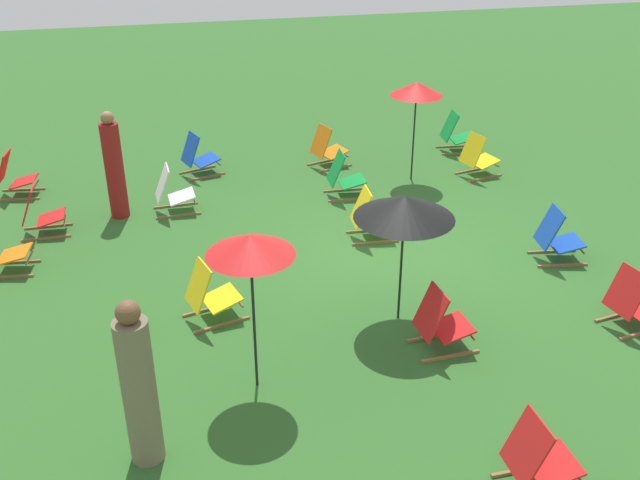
{
  "coord_description": "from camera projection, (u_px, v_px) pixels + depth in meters",
  "views": [
    {
      "loc": [
        -8.83,
        3.4,
        5.2
      ],
      "look_at": [
        0.0,
        1.2,
        0.5
      ],
      "focal_mm": 40.12,
      "sensor_mm": 36.0,
      "label": 1
    }
  ],
  "objects": [
    {
      "name": "deckchair_1",
      "position": [
        198.0,
        157.0,
        13.61
      ],
      "size": [
        0.69,
        0.87,
        0.83
      ],
      "rotation": [
        0.0,
        0.0,
        0.31
      ],
      "color": "olive",
      "rests_on": "ground"
    },
    {
      "name": "deckchair_14",
      "position": [
        172.0,
        192.0,
        12.1
      ],
      "size": [
        0.51,
        0.78,
        0.83
      ],
      "rotation": [
        0.0,
        0.0,
        0.05
      ],
      "color": "olive",
      "rests_on": "ground"
    },
    {
      "name": "umbrella_1",
      "position": [
        405.0,
        207.0,
        8.64
      ],
      "size": [
        1.25,
        1.25,
        1.74
      ],
      "color": "black",
      "rests_on": "ground"
    },
    {
      "name": "deckchair_5",
      "position": [
        538.0,
        459.0,
        6.6
      ],
      "size": [
        0.48,
        0.76,
        0.83
      ],
      "rotation": [
        0.0,
        0.0,
        0.0
      ],
      "color": "olive",
      "rests_on": "ground"
    },
    {
      "name": "deckchair_11",
      "position": [
        456.0,
        134.0,
        14.79
      ],
      "size": [
        0.55,
        0.8,
        0.83
      ],
      "rotation": [
        0.0,
        0.0,
        -0.1
      ],
      "color": "olive",
      "rests_on": "ground"
    },
    {
      "name": "deckchair_15",
      "position": [
        478.0,
        158.0,
        13.57
      ],
      "size": [
        0.63,
        0.84,
        0.83
      ],
      "rotation": [
        0.0,
        0.0,
        0.21
      ],
      "color": "olive",
      "rests_on": "ground"
    },
    {
      "name": "person_0",
      "position": [
        114.0,
        168.0,
        11.75
      ],
      "size": [
        0.4,
        0.4,
        1.83
      ],
      "rotation": [
        0.0,
        0.0,
        5.11
      ],
      "color": "maroon",
      "rests_on": "ground"
    },
    {
      "name": "deckchair_12",
      "position": [
        210.0,
        295.0,
        9.16
      ],
      "size": [
        0.65,
        0.85,
        0.83
      ],
      "rotation": [
        0.0,
        0.0,
        0.25
      ],
      "color": "olive",
      "rests_on": "ground"
    },
    {
      "name": "ground_plane",
      "position": [
        397.0,
        261.0,
        10.73
      ],
      "size": [
        40.0,
        40.0,
        0.0
      ],
      "primitive_type": "plane",
      "color": "#2D6026"
    },
    {
      "name": "deckchair_2",
      "position": [
        14.0,
        176.0,
        12.72
      ],
      "size": [
        0.57,
        0.81,
        0.83
      ],
      "rotation": [
        0.0,
        0.0,
        -0.13
      ],
      "color": "olive",
      "rests_on": "ground"
    },
    {
      "name": "deckchair_8",
      "position": [
        344.0,
        177.0,
        12.71
      ],
      "size": [
        0.51,
        0.78,
        0.83
      ],
      "rotation": [
        0.0,
        0.0,
        -0.05
      ],
      "color": "olive",
      "rests_on": "ground"
    },
    {
      "name": "deckchair_7",
      "position": [
        2.0,
        249.0,
        10.29
      ],
      "size": [
        0.57,
        0.81,
        0.83
      ],
      "rotation": [
        0.0,
        0.0,
        -0.13
      ],
      "color": "olive",
      "rests_on": "ground"
    },
    {
      "name": "deckchair_9",
      "position": [
        327.0,
        149.0,
        14.0
      ],
      "size": [
        0.68,
        0.87,
        0.83
      ],
      "rotation": [
        0.0,
        0.0,
        0.29
      ],
      "color": "olive",
      "rests_on": "ground"
    },
    {
      "name": "person_1",
      "position": [
        139.0,
        388.0,
        6.75
      ],
      "size": [
        0.41,
        0.41,
        1.83
      ],
      "rotation": [
        0.0,
        0.0,
        5.0
      ],
      "color": "#72664C",
      "rests_on": "ground"
    },
    {
      "name": "deckchair_4",
      "position": [
        441.0,
        323.0,
        8.6
      ],
      "size": [
        0.51,
        0.78,
        0.83
      ],
      "rotation": [
        0.0,
        0.0,
        0.05
      ],
      "color": "olive",
      "rests_on": "ground"
    },
    {
      "name": "deckchair_13",
      "position": [
        370.0,
        217.0,
        11.23
      ],
      "size": [
        0.53,
        0.79,
        0.83
      ],
      "rotation": [
        0.0,
        0.0,
        -0.07
      ],
      "color": "olive",
      "rests_on": "ground"
    },
    {
      "name": "deckchair_0",
      "position": [
        40.0,
        213.0,
        11.37
      ],
      "size": [
        0.48,
        0.76,
        0.83
      ],
      "rotation": [
        0.0,
        0.0,
        -0.0
      ],
      "color": "olive",
      "rests_on": "ground"
    },
    {
      "name": "umbrella_2",
      "position": [
        250.0,
        246.0,
        7.32
      ],
      "size": [
        0.95,
        0.95,
        1.91
      ],
      "color": "black",
      "rests_on": "ground"
    },
    {
      "name": "deckchair_10",
      "position": [
        557.0,
        238.0,
        10.6
      ],
      "size": [
        0.59,
        0.82,
        0.83
      ],
      "rotation": [
        0.0,
        0.0,
        -0.16
      ],
      "color": "olive",
      "rests_on": "ground"
    },
    {
      "name": "deckchair_3",
      "position": [
        633.0,
        301.0,
        9.03
      ],
      "size": [
        0.59,
        0.82,
        0.83
      ],
      "rotation": [
        0.0,
        0.0,
        0.15
      ],
      "color": "olive",
      "rests_on": "ground"
    },
    {
      "name": "umbrella_0",
      "position": [
        417.0,
        89.0,
        12.8
      ],
      "size": [
        0.95,
        0.95,
        1.87
      ],
      "color": "black",
      "rests_on": "ground"
    }
  ]
}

